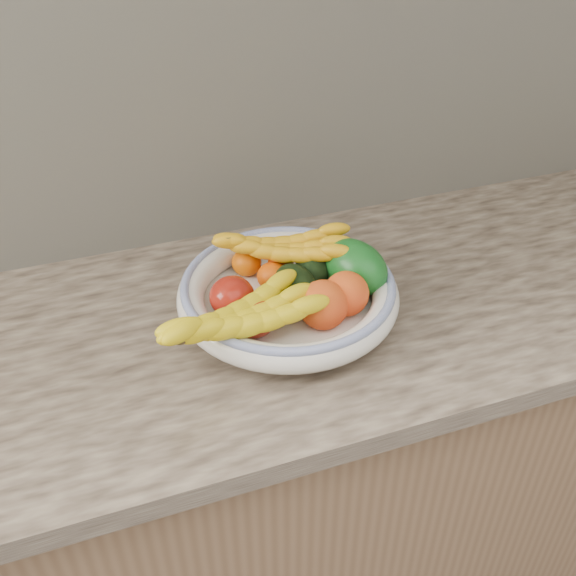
# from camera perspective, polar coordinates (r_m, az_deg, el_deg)

# --- Properties ---
(kitchen_counter) EXTENTS (2.44, 0.66, 1.40)m
(kitchen_counter) POSITION_cam_1_polar(r_m,az_deg,el_deg) (1.48, -0.34, -15.13)
(kitchen_counter) COLOR brown
(kitchen_counter) RESTS_ON ground
(fruit_bowl) EXTENTS (0.39, 0.39, 0.08)m
(fruit_bowl) POSITION_cam_1_polar(r_m,az_deg,el_deg) (1.13, 0.00, -0.47)
(fruit_bowl) COLOR silver
(fruit_bowl) RESTS_ON kitchen_counter
(clementine_back_left) EXTENTS (0.06, 0.06, 0.05)m
(clementine_back_left) POSITION_cam_1_polar(r_m,az_deg,el_deg) (1.20, -3.70, 2.28)
(clementine_back_left) COLOR #DE6104
(clementine_back_left) RESTS_ON fruit_bowl
(clementine_back_right) EXTENTS (0.05, 0.05, 0.04)m
(clementine_back_right) POSITION_cam_1_polar(r_m,az_deg,el_deg) (1.20, -0.66, 2.27)
(clementine_back_right) COLOR #F34C05
(clementine_back_right) RESTS_ON fruit_bowl
(clementine_back_mid) EXTENTS (0.07, 0.07, 0.05)m
(clementine_back_mid) POSITION_cam_1_polar(r_m,az_deg,el_deg) (1.16, -1.39, 1.04)
(clementine_back_mid) COLOR #EE5605
(clementine_back_mid) RESTS_ON fruit_bowl
(tomato_left) EXTENTS (0.09, 0.09, 0.07)m
(tomato_left) POSITION_cam_1_polar(r_m,az_deg,el_deg) (1.10, -5.00, -0.76)
(tomato_left) COLOR #9D1A0E
(tomato_left) RESTS_ON fruit_bowl
(tomato_near_left) EXTENTS (0.10, 0.10, 0.07)m
(tomato_near_left) POSITION_cam_1_polar(r_m,az_deg,el_deg) (1.05, -3.05, -2.64)
(tomato_near_left) COLOR #AC1E0F
(tomato_near_left) RESTS_ON fruit_bowl
(avocado_center) EXTENTS (0.08, 0.11, 0.07)m
(avocado_center) POSITION_cam_1_polar(r_m,az_deg,el_deg) (1.12, 0.67, 0.29)
(avocado_center) COLOR black
(avocado_center) RESTS_ON fruit_bowl
(avocado_right) EXTENTS (0.09, 0.11, 0.06)m
(avocado_right) POSITION_cam_1_polar(r_m,az_deg,el_deg) (1.17, 2.23, 1.85)
(avocado_right) COLOR black
(avocado_right) RESTS_ON fruit_bowl
(green_mango) EXTENTS (0.16, 0.17, 0.12)m
(green_mango) POSITION_cam_1_polar(r_m,az_deg,el_deg) (1.15, 5.90, 1.87)
(green_mango) COLOR #0E4F15
(green_mango) RESTS_ON fruit_bowl
(peach_front) EXTENTS (0.11, 0.11, 0.09)m
(peach_front) POSITION_cam_1_polar(r_m,az_deg,el_deg) (1.07, 3.15, -1.50)
(peach_front) COLOR orange
(peach_front) RESTS_ON fruit_bowl
(peach_right) EXTENTS (0.09, 0.09, 0.08)m
(peach_right) POSITION_cam_1_polar(r_m,az_deg,el_deg) (1.10, 5.19, -0.51)
(peach_right) COLOR orange
(peach_right) RESTS_ON fruit_bowl
(banana_bunch_back) EXTENTS (0.29, 0.19, 0.08)m
(banana_bunch_back) POSITION_cam_1_polar(r_m,az_deg,el_deg) (1.17, -0.50, 3.31)
(banana_bunch_back) COLOR gold
(banana_bunch_back) RESTS_ON fruit_bowl
(banana_bunch_front) EXTENTS (0.32, 0.19, 0.08)m
(banana_bunch_front) POSITION_cam_1_polar(r_m,az_deg,el_deg) (1.01, -4.18, -3.00)
(banana_bunch_front) COLOR yellow
(banana_bunch_front) RESTS_ON fruit_bowl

